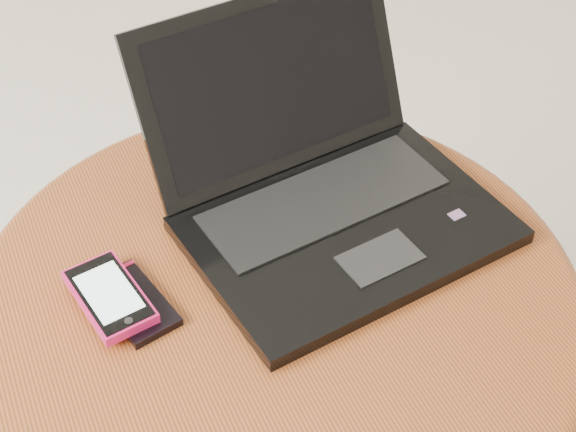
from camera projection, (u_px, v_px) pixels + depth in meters
name	position (u px, v px, depth m)	size (l,w,h in m)	color
table	(277.00, 353.00, 0.96)	(0.64, 0.64, 0.51)	#4E2411
laptop	(325.00, 186.00, 0.95)	(0.36, 0.35, 0.20)	black
phone_black	(134.00, 303.00, 0.87)	(0.07, 0.11, 0.01)	black
phone_pink	(110.00, 296.00, 0.86)	(0.07, 0.11, 0.01)	#CF185A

